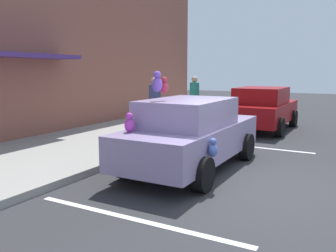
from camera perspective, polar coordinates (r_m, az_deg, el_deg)
The scene contains 9 objects.
ground_plane at distance 6.77m, azimuth 12.21°, elevation -9.72°, with size 60.00×60.00×0.00m, color #2D2D30.
sidewalk at distance 9.41m, azimuth -18.43°, elevation -4.25°, with size 24.00×4.00×0.15m, color gray.
parking_stripe_front at distance 10.37m, azimuth 12.66°, elevation -3.22°, with size 0.12×3.60×0.01m, color silver.
parking_stripe_rear at distance 5.36m, azimuth -5.46°, elevation -14.63°, with size 0.12×3.60×0.01m, color silver.
plush_covered_car at distance 7.72m, azimuth 3.73°, elevation -1.14°, with size 4.25×1.94×2.13m.
parked_sedan_behind at distance 13.32m, azimuth 14.86°, elevation 2.77°, with size 4.03×2.00×1.54m.
teddy_bear_on_sidewalk at distance 11.58m, azimuth -0.89°, elevation 0.72°, with size 0.39×0.32×0.74m.
pedestrian_near_shopfront at distance 10.44m, azimuth -2.12°, elevation 2.53°, with size 0.35×0.35×1.80m.
pedestrian_walking_past at distance 13.84m, azimuth 4.24°, elevation 4.01°, with size 0.36×0.36×1.77m.
Camera 1 is at (-6.17, -1.79, 2.14)m, focal length 38.02 mm.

